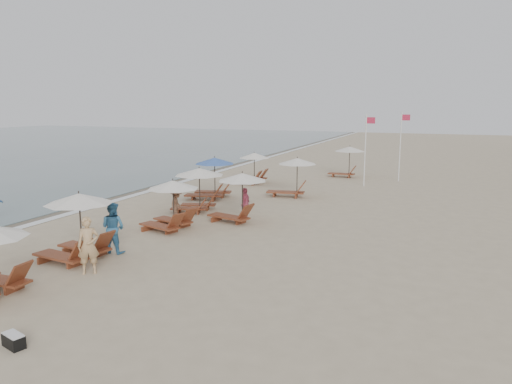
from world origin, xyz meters
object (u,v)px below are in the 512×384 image
at_px(inland_station_0, 236,193).
at_px(duffel_bag, 14,340).
at_px(beachgoer_mid_b, 177,205).
at_px(lounger_station_1, 75,228).
at_px(lounger_station_2, 169,205).
at_px(flag_pole_near, 366,147).
at_px(beachgoer_near, 88,245).
at_px(lounger_station_5, 251,169).
at_px(lounger_station_3, 197,187).
at_px(beachgoer_far_a, 245,204).
at_px(beachgoer_mid_a, 113,228).
at_px(inland_station_1, 292,175).
at_px(inland_station_2, 346,158).
at_px(lounger_station_4, 211,179).

bearing_deg(inland_station_0, duffel_bag, -88.86).
bearing_deg(beachgoer_mid_b, lounger_station_1, 165.39).
bearing_deg(lounger_station_2, flag_pole_near, 68.22).
relative_size(lounger_station_1, inland_station_0, 0.98).
height_order(lounger_station_1, beachgoer_mid_b, lounger_station_1).
bearing_deg(beachgoer_near, lounger_station_5, 59.47).
relative_size(lounger_station_3, lounger_station_5, 1.00).
bearing_deg(beachgoer_far_a, beachgoer_mid_a, -21.36).
height_order(duffel_bag, flag_pole_near, flag_pole_near).
relative_size(inland_station_1, inland_station_2, 1.08).
distance_m(lounger_station_1, beachgoer_mid_a, 1.35).
bearing_deg(beachgoer_mid_a, inland_station_2, -99.69).
height_order(inland_station_1, flag_pole_near, flag_pole_near).
xyz_separation_m(lounger_station_5, beachgoer_mid_b, (1.05, -11.27, -0.21)).
distance_m(inland_station_0, inland_station_2, 15.79).
bearing_deg(flag_pole_near, beachgoer_mid_a, -107.94).
bearing_deg(inland_station_1, duffel_bag, -90.44).
distance_m(lounger_station_5, beachgoer_far_a, 10.54).
relative_size(lounger_station_1, flag_pole_near, 0.58).
bearing_deg(lounger_station_5, duffel_bag, -80.31).
bearing_deg(lounger_station_5, beachgoer_mid_b, -84.66).
distance_m(lounger_station_4, inland_station_1, 4.63).
bearing_deg(inland_station_0, inland_station_2, 83.79).
height_order(inland_station_1, beachgoer_far_a, inland_station_1).
relative_size(lounger_station_4, lounger_station_5, 1.05).
bearing_deg(beachgoer_mid_a, lounger_station_5, -84.29).
distance_m(beachgoer_far_a, duffel_bag, 13.09).
xyz_separation_m(lounger_station_3, lounger_station_4, (-0.91, 3.27, -0.17)).
distance_m(beachgoer_near, beachgoer_mid_b, 7.25).
bearing_deg(beachgoer_mid_b, inland_station_0, -85.07).
bearing_deg(beachgoer_mid_a, lounger_station_2, -90.66).
relative_size(lounger_station_3, inland_station_2, 0.97).
relative_size(beachgoer_near, duffel_bag, 2.93).
bearing_deg(inland_station_1, beachgoer_far_a, -92.09).
relative_size(inland_station_0, beachgoer_near, 1.51).
bearing_deg(beachgoer_mid_b, duffel_bag, -178.78).
bearing_deg(lounger_station_5, beachgoer_far_a, -68.68).
xyz_separation_m(lounger_station_5, duffel_bag, (3.91, -22.90, -0.80)).
bearing_deg(duffel_bag, lounger_station_2, 103.00).
xyz_separation_m(lounger_station_3, inland_station_2, (4.45, 14.38, 0.14)).
distance_m(lounger_station_5, beachgoer_mid_b, 11.32).
bearing_deg(inland_station_0, lounger_station_1, -111.85).
bearing_deg(duffel_bag, beachgoer_mid_a, 110.25).
distance_m(beachgoer_mid_b, beachgoer_far_a, 3.14).
distance_m(beachgoer_near, beachgoer_far_a, 8.77).
height_order(lounger_station_3, inland_station_2, inland_station_2).
bearing_deg(inland_station_0, beachgoer_far_a, 74.81).
bearing_deg(inland_station_2, lounger_station_5, -135.66).
bearing_deg(lounger_station_1, lounger_station_5, 92.73).
height_order(lounger_station_3, flag_pole_near, flag_pole_near).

